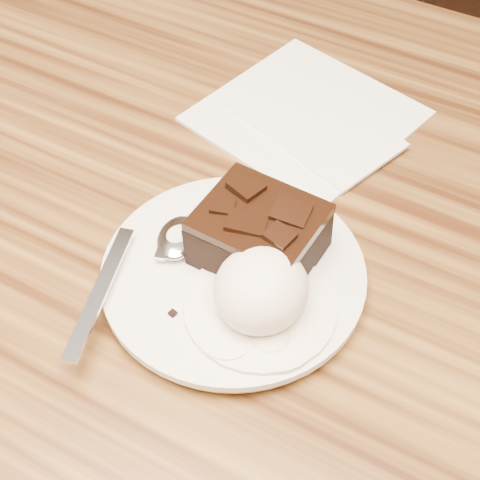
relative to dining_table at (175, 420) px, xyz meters
The scene contains 9 objects.
dining_table is the anchor object (origin of this frame).
plate 0.40m from the dining_table, 18.27° to the right, with size 0.20×0.20×0.02m, color silver.
brownie 0.43m from the dining_table, ahead, with size 0.08×0.07×0.04m, color black.
ice_cream_scoop 0.44m from the dining_table, 21.89° to the right, with size 0.06×0.07×0.05m, color white.
melt_puddle 0.42m from the dining_table, 21.89° to the right, with size 0.11×0.11×0.00m, color white.
spoon 0.40m from the dining_table, 30.14° to the right, with size 0.03×0.18×0.01m, color silver, non-canonical shape.
napkin 0.42m from the dining_table, 67.73° to the left, with size 0.17×0.17×0.01m, color white.
crumb_a 0.43m from the dining_table, 32.02° to the right, with size 0.01×0.01×0.00m, color black.
crumb_b 0.41m from the dining_table, 45.99° to the right, with size 0.01×0.01×0.00m, color black.
Camera 1 is at (0.27, -0.33, 1.19)m, focal length 55.83 mm.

